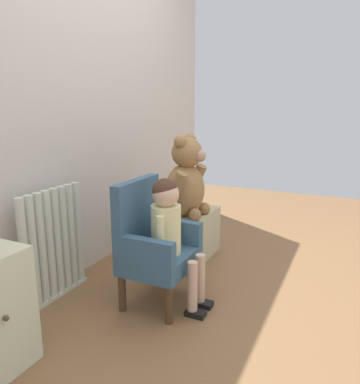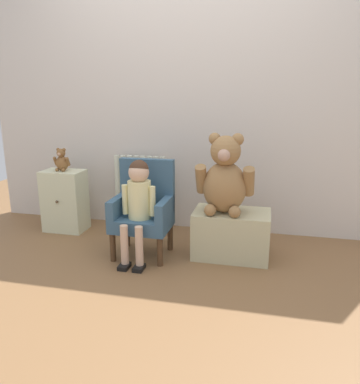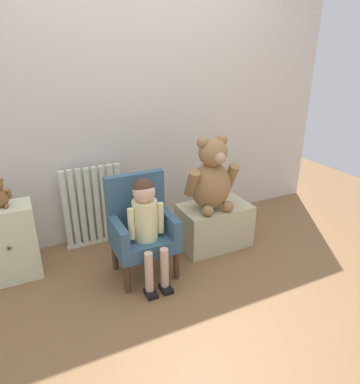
# 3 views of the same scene
# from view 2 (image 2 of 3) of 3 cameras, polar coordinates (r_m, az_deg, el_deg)

# --- Properties ---
(ground_plane) EXTENTS (6.00, 6.00, 0.00)m
(ground_plane) POSITION_cam_2_polar(r_m,az_deg,el_deg) (2.51, -4.24, -14.06)
(ground_plane) COLOR brown
(back_wall) EXTENTS (3.80, 0.05, 2.40)m
(back_wall) POSITION_cam_2_polar(r_m,az_deg,el_deg) (3.34, 1.49, 14.61)
(back_wall) COLOR beige
(back_wall) RESTS_ON ground_plane
(radiator) EXTENTS (0.50, 0.05, 0.67)m
(radiator) POSITION_cam_2_polar(r_m,az_deg,el_deg) (3.44, -6.07, -0.06)
(radiator) COLOR silver
(radiator) RESTS_ON ground_plane
(small_dresser) EXTENTS (0.36, 0.27, 0.55)m
(small_dresser) POSITION_cam_2_polar(r_m,az_deg,el_deg) (3.53, -17.13, -1.27)
(small_dresser) COLOR beige
(small_dresser) RESTS_ON ground_plane
(child_armchair) EXTENTS (0.43, 0.36, 0.73)m
(child_armchair) POSITION_cam_2_polar(r_m,az_deg,el_deg) (2.86, -5.56, -2.54)
(child_armchair) COLOR #375872
(child_armchair) RESTS_ON ground_plane
(child_figure) EXTENTS (0.25, 0.35, 0.75)m
(child_figure) POSITION_cam_2_polar(r_m,az_deg,el_deg) (2.73, -6.38, -0.57)
(child_figure) COLOR beige
(child_figure) RESTS_ON ground_plane
(low_bench) EXTENTS (0.57, 0.35, 0.36)m
(low_bench) POSITION_cam_2_polar(r_m,az_deg,el_deg) (2.88, 7.82, -6.35)
(low_bench) COLOR #BDB68B
(low_bench) RESTS_ON ground_plane
(large_teddy_bear) EXTENTS (0.43, 0.30, 0.59)m
(large_teddy_bear) POSITION_cam_2_polar(r_m,az_deg,el_deg) (2.74, 6.84, 2.07)
(large_teddy_bear) COLOR #986F43
(large_teddy_bear) RESTS_ON low_bench
(small_teddy_bear) EXTENTS (0.15, 0.10, 0.20)m
(small_teddy_bear) POSITION_cam_2_polar(r_m,az_deg,el_deg) (3.45, -17.58, 4.55)
(small_teddy_bear) COLOR brown
(small_teddy_bear) RESTS_ON small_dresser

